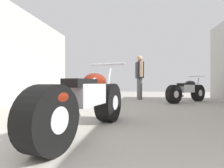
% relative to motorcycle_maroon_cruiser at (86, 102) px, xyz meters
% --- Properties ---
extents(ground_plane, '(18.73, 18.73, 0.00)m').
position_rel_motorcycle_maroon_cruiser_xyz_m(ground_plane, '(0.45, 1.43, -0.39)').
color(ground_plane, '#A8A399').
extents(motorcycle_maroon_cruiser, '(0.78, 2.06, 0.96)m').
position_rel_motorcycle_maroon_cruiser_xyz_m(motorcycle_maroon_cruiser, '(0.00, 0.00, 0.00)').
color(motorcycle_maroon_cruiser, black).
rests_on(motorcycle_maroon_cruiser, ground_plane).
extents(motorcycle_black_naked, '(1.55, 1.38, 0.89)m').
position_rel_motorcycle_maroon_cruiser_xyz_m(motorcycle_black_naked, '(2.22, 3.86, -0.02)').
color(motorcycle_black_naked, black).
rests_on(motorcycle_black_naked, ground_plane).
extents(mechanic_in_blue, '(0.33, 0.68, 1.70)m').
position_rel_motorcycle_maroon_cruiser_xyz_m(mechanic_in_blue, '(0.72, 4.64, 0.57)').
color(mechanic_in_blue, '#4C4C4C').
rests_on(mechanic_in_blue, ground_plane).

